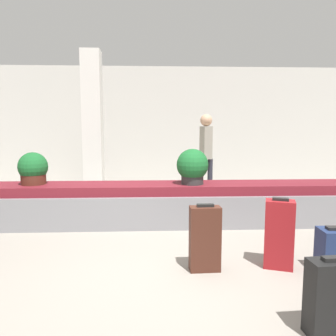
{
  "coord_description": "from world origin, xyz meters",
  "views": [
    {
      "loc": [
        -0.23,
        -3.4,
        1.52
      ],
      "look_at": [
        0.0,
        1.75,
        0.9
      ],
      "focal_mm": 35.0,
      "sensor_mm": 36.0,
      "label": 1
    }
  ],
  "objects_px": {
    "suitcase_0": "(335,298)",
    "suitcase_3": "(279,234)",
    "potted_plant_0": "(33,169)",
    "potted_plant_1": "(192,167)",
    "traveler_0": "(206,148)",
    "pillar": "(93,125)",
    "suitcase_1": "(333,251)",
    "suitcase_2": "(205,238)"
  },
  "relations": [
    {
      "from": "potted_plant_0",
      "to": "potted_plant_1",
      "type": "relative_size",
      "value": 0.91
    },
    {
      "from": "suitcase_0",
      "to": "suitcase_3",
      "type": "distance_m",
      "value": 1.2
    },
    {
      "from": "potted_plant_1",
      "to": "traveler_0",
      "type": "distance_m",
      "value": 1.97
    },
    {
      "from": "suitcase_1",
      "to": "potted_plant_1",
      "type": "xyz_separation_m",
      "value": [
        -1.28,
        1.84,
        0.69
      ]
    },
    {
      "from": "potted_plant_0",
      "to": "suitcase_0",
      "type": "bearing_deg",
      "value": -42.82
    },
    {
      "from": "suitcase_3",
      "to": "potted_plant_1",
      "type": "xyz_separation_m",
      "value": [
        -0.76,
        1.68,
        0.54
      ]
    },
    {
      "from": "pillar",
      "to": "traveler_0",
      "type": "height_order",
      "value": "pillar"
    },
    {
      "from": "suitcase_0",
      "to": "potted_plant_1",
      "type": "xyz_separation_m",
      "value": [
        -0.71,
        2.88,
        0.63
      ]
    },
    {
      "from": "suitcase_1",
      "to": "suitcase_3",
      "type": "bearing_deg",
      "value": 166.34
    },
    {
      "from": "suitcase_2",
      "to": "suitcase_1",
      "type": "bearing_deg",
      "value": -7.12
    },
    {
      "from": "suitcase_0",
      "to": "traveler_0",
      "type": "relative_size",
      "value": 0.33
    },
    {
      "from": "suitcase_1",
      "to": "potted_plant_0",
      "type": "relative_size",
      "value": 0.98
    },
    {
      "from": "pillar",
      "to": "suitcase_0",
      "type": "bearing_deg",
      "value": -62.74
    },
    {
      "from": "suitcase_3",
      "to": "potted_plant_0",
      "type": "relative_size",
      "value": 1.54
    },
    {
      "from": "suitcase_1",
      "to": "traveler_0",
      "type": "xyz_separation_m",
      "value": [
        -0.77,
        3.73,
        0.87
      ]
    },
    {
      "from": "potted_plant_0",
      "to": "traveler_0",
      "type": "distance_m",
      "value": 3.51
    },
    {
      "from": "traveler_0",
      "to": "potted_plant_1",
      "type": "bearing_deg",
      "value": -26.67
    },
    {
      "from": "suitcase_0",
      "to": "suitcase_3",
      "type": "height_order",
      "value": "suitcase_3"
    },
    {
      "from": "suitcase_2",
      "to": "potted_plant_1",
      "type": "height_order",
      "value": "potted_plant_1"
    },
    {
      "from": "pillar",
      "to": "potted_plant_1",
      "type": "height_order",
      "value": "pillar"
    },
    {
      "from": "suitcase_0",
      "to": "traveler_0",
      "type": "xyz_separation_m",
      "value": [
        -0.2,
        4.77,
        0.82
      ]
    },
    {
      "from": "suitcase_3",
      "to": "potted_plant_1",
      "type": "relative_size",
      "value": 1.4
    },
    {
      "from": "pillar",
      "to": "suitcase_0",
      "type": "relative_size",
      "value": 5.29
    },
    {
      "from": "suitcase_0",
      "to": "pillar",
      "type": "bearing_deg",
      "value": 113.75
    },
    {
      "from": "suitcase_1",
      "to": "traveler_0",
      "type": "relative_size",
      "value": 0.27
    },
    {
      "from": "pillar",
      "to": "suitcase_1",
      "type": "distance_m",
      "value": 5.41
    },
    {
      "from": "suitcase_1",
      "to": "suitcase_2",
      "type": "xyz_separation_m",
      "value": [
        -1.35,
        0.11,
        0.12
      ]
    },
    {
      "from": "suitcase_0",
      "to": "suitcase_1",
      "type": "distance_m",
      "value": 1.19
    },
    {
      "from": "pillar",
      "to": "potted_plant_0",
      "type": "distance_m",
      "value": 2.36
    },
    {
      "from": "potted_plant_1",
      "to": "potted_plant_0",
      "type": "bearing_deg",
      "value": 177.8
    },
    {
      "from": "suitcase_1",
      "to": "potted_plant_1",
      "type": "bearing_deg",
      "value": 127.57
    },
    {
      "from": "pillar",
      "to": "suitcase_0",
      "type": "height_order",
      "value": "pillar"
    },
    {
      "from": "pillar",
      "to": "suitcase_0",
      "type": "distance_m",
      "value": 5.95
    },
    {
      "from": "suitcase_1",
      "to": "suitcase_2",
      "type": "relative_size",
      "value": 0.68
    },
    {
      "from": "suitcase_3",
      "to": "traveler_0",
      "type": "height_order",
      "value": "traveler_0"
    },
    {
      "from": "pillar",
      "to": "suitcase_2",
      "type": "height_order",
      "value": "pillar"
    },
    {
      "from": "traveler_0",
      "to": "pillar",
      "type": "bearing_deg",
      "value": -110.47
    },
    {
      "from": "suitcase_3",
      "to": "potted_plant_0",
      "type": "height_order",
      "value": "potted_plant_0"
    },
    {
      "from": "potted_plant_0",
      "to": "suitcase_2",
      "type": "bearing_deg",
      "value": -36.8
    },
    {
      "from": "suitcase_0",
      "to": "traveler_0",
      "type": "height_order",
      "value": "traveler_0"
    },
    {
      "from": "suitcase_0",
      "to": "potted_plant_0",
      "type": "relative_size",
      "value": 1.2
    },
    {
      "from": "suitcase_0",
      "to": "suitcase_2",
      "type": "distance_m",
      "value": 1.39
    }
  ]
}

